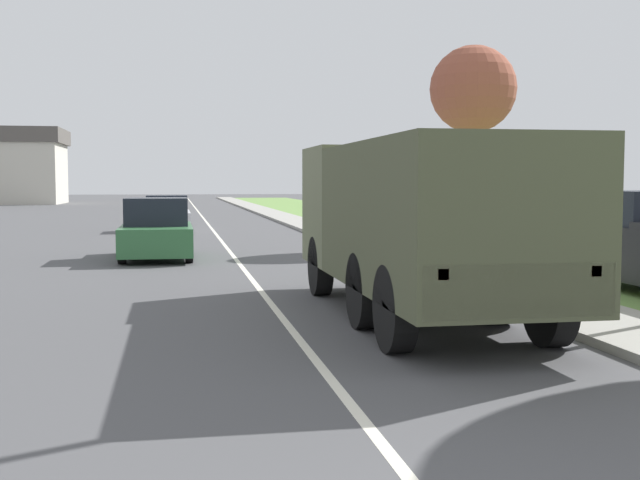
# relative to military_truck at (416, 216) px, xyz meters

# --- Properties ---
(ground_plane) EXTENTS (180.00, 180.00, 0.00)m
(ground_plane) POSITION_rel_military_truck_xyz_m (-2.05, 30.16, -1.56)
(ground_plane) COLOR #4C4C4F
(lane_centre_stripe) EXTENTS (0.12, 120.00, 0.00)m
(lane_centre_stripe) POSITION_rel_military_truck_xyz_m (-2.05, 30.16, -1.56)
(lane_centre_stripe) COLOR silver
(lane_centre_stripe) RESTS_ON ground
(sidewalk_right) EXTENTS (1.80, 120.00, 0.12)m
(sidewalk_right) POSITION_rel_military_truck_xyz_m (2.45, 30.16, -1.50)
(sidewalk_right) COLOR #9E9B93
(sidewalk_right) RESTS_ON ground
(grass_strip_right) EXTENTS (7.00, 120.00, 0.02)m
(grass_strip_right) POSITION_rel_military_truck_xyz_m (6.85, 30.16, -1.55)
(grass_strip_right) COLOR #6B9347
(grass_strip_right) RESTS_ON ground
(military_truck) EXTENTS (2.33, 7.65, 2.73)m
(military_truck) POSITION_rel_military_truck_xyz_m (0.00, 0.00, 0.00)
(military_truck) COLOR #606647
(military_truck) RESTS_ON ground
(car_nearest_ahead) EXTENTS (1.89, 4.02, 1.65)m
(car_nearest_ahead) POSITION_rel_military_truck_xyz_m (-4.15, 10.33, -0.83)
(car_nearest_ahead) COLOR #336B3D
(car_nearest_ahead) RESTS_ON ground
(car_second_ahead) EXTENTS (1.90, 4.36, 1.52)m
(car_second_ahead) POSITION_rel_military_truck_xyz_m (-3.98, 22.58, -0.88)
(car_second_ahead) COLOR silver
(car_second_ahead) RESTS_ON ground
(tree_mid_right) EXTENTS (2.76, 2.76, 6.40)m
(tree_mid_right) POSITION_rel_military_truck_xyz_m (5.76, 12.68, 3.44)
(tree_mid_right) COLOR brown
(tree_mid_right) RESTS_ON grass_strip_right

